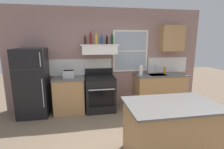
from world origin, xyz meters
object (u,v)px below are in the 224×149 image
at_px(refrigerator, 33,83).
at_px(bottle_balsamic_dark, 107,40).
at_px(paper_towel_roll, 141,70).
at_px(bottle_champagne_gold_foil, 96,39).
at_px(kitchen_island, 170,131).
at_px(bottle_blue_liqueur, 102,40).
at_px(bottle_red_label_wine, 91,39).
at_px(stove_range, 100,93).
at_px(dish_soap_bottle, 165,70).
at_px(bottle_dark_green_wine, 112,40).
at_px(toaster, 69,74).
at_px(bottle_brown_stout, 85,40).

height_order(refrigerator, bottle_balsamic_dark, bottle_balsamic_dark).
xyz_separation_m(refrigerator, paper_towel_roll, (2.78, 0.06, 0.21)).
height_order(bottle_champagne_gold_foil, kitchen_island, bottle_champagne_gold_foil).
xyz_separation_m(bottle_blue_liqueur, kitchen_island, (0.81, -2.14, -1.39)).
bearing_deg(bottle_red_label_wine, kitchen_island, -62.77).
bearing_deg(bottle_balsamic_dark, stove_range, -149.30).
distance_m(bottle_champagne_gold_foil, dish_soap_bottle, 2.14).
distance_m(bottle_dark_green_wine, paper_towel_roll, 1.14).
relative_size(stove_range, dish_soap_bottle, 6.06).
distance_m(bottle_balsamic_dark, bottle_dark_green_wine, 0.14).
distance_m(toaster, bottle_champagne_gold_foil, 1.12).
distance_m(bottle_red_label_wine, dish_soap_bottle, 2.27).
bearing_deg(refrigerator, bottle_blue_liqueur, 3.17).
relative_size(bottle_brown_stout, bottle_champagne_gold_foil, 0.81).
bearing_deg(bottle_red_label_wine, bottle_champagne_gold_foil, -0.28).
height_order(bottle_brown_stout, kitchen_island, bottle_brown_stout).
relative_size(refrigerator, bottle_blue_liqueur, 6.69).
distance_m(bottle_blue_liqueur, paper_towel_roll, 1.34).
bearing_deg(dish_soap_bottle, stove_range, -175.82).
xyz_separation_m(toaster, bottle_balsamic_dark, (1.00, 0.07, 0.84)).
xyz_separation_m(bottle_red_label_wine, paper_towel_roll, (1.34, -0.01, -0.83)).
bearing_deg(bottle_dark_green_wine, dish_soap_bottle, 0.04).
bearing_deg(bottle_red_label_wine, stove_range, -12.66).
relative_size(bottle_dark_green_wine, dish_soap_bottle, 1.54).
height_order(toaster, paper_towel_roll, paper_towel_roll).
height_order(bottle_dark_green_wine, dish_soap_bottle, bottle_dark_green_wine).
bearing_deg(bottle_blue_liqueur, bottle_balsamic_dark, 19.44).
height_order(bottle_red_label_wine, bottle_champagne_gold_foil, bottle_red_label_wine).
height_order(toaster, kitchen_island, toaster).
distance_m(toaster, bottle_red_label_wine, 1.05).
relative_size(bottle_blue_liqueur, paper_towel_roll, 0.92).
distance_m(bottle_red_label_wine, bottle_dark_green_wine, 0.56).
height_order(paper_towel_roll, dish_soap_bottle, paper_towel_roll).
relative_size(toaster, dish_soap_bottle, 1.65).
xyz_separation_m(dish_soap_bottle, kitchen_island, (-1.00, -2.20, -0.54)).
relative_size(bottle_red_label_wine, paper_towel_roll, 1.17).
bearing_deg(bottle_champagne_gold_foil, bottle_brown_stout, 161.03).
bearing_deg(bottle_blue_liqueur, refrigerator, -176.83).
distance_m(toaster, dish_soap_bottle, 2.68).
bearing_deg(bottle_dark_green_wine, bottle_champagne_gold_foil, -167.80).
bearing_deg(dish_soap_bottle, toaster, -178.08).
bearing_deg(kitchen_island, stove_range, 112.99).
distance_m(toaster, bottle_blue_liqueur, 1.20).
xyz_separation_m(bottle_red_label_wine, bottle_balsamic_dark, (0.42, 0.07, -0.03)).
bearing_deg(paper_towel_roll, bottle_dark_green_wine, 172.85).
xyz_separation_m(refrigerator, toaster, (0.85, 0.07, 0.18)).
xyz_separation_m(refrigerator, bottle_blue_liqueur, (1.71, 0.10, 1.02)).
height_order(bottle_dark_green_wine, paper_towel_roll, bottle_dark_green_wine).
bearing_deg(refrigerator, bottle_dark_green_wine, 4.57).
height_order(refrigerator, stove_range, refrigerator).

